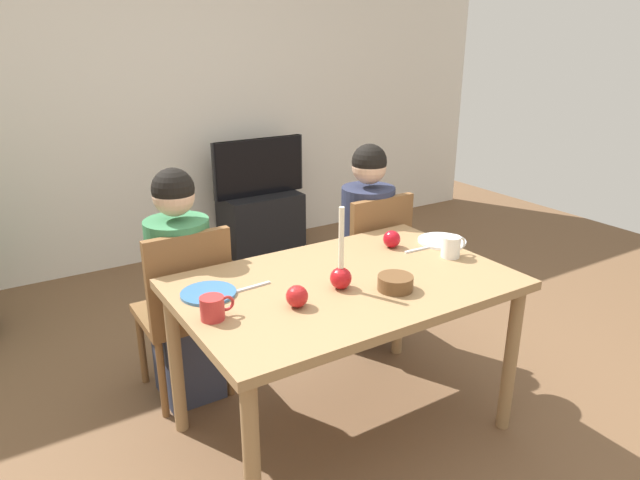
{
  "coord_description": "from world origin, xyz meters",
  "views": [
    {
      "loc": [
        -1.27,
        -1.82,
        1.74
      ],
      "look_at": [
        0.0,
        0.2,
        0.87
      ],
      "focal_mm": 32.12,
      "sensor_mm": 36.0,
      "label": 1
    }
  ],
  "objects_px": {
    "plate_left": "(208,293)",
    "apple_by_left_plate": "(297,296)",
    "tv": "(259,167)",
    "candle_centerpiece": "(341,272)",
    "person_right_child": "(367,248)",
    "person_left_child": "(182,291)",
    "mug_right": "(451,247)",
    "bowl_walnuts": "(395,283)",
    "tv_stand": "(261,222)",
    "chair_left": "(186,305)",
    "plate_right": "(442,241)",
    "mug_left": "(213,308)",
    "apple_near_candle": "(392,239)",
    "chair_right": "(370,259)",
    "dining_table": "(345,298)"
  },
  "relations": [
    {
      "from": "plate_left",
      "to": "apple_by_left_plate",
      "type": "distance_m",
      "value": 0.38
    },
    {
      "from": "tv",
      "to": "candle_centerpiece",
      "type": "distance_m",
      "value": 2.49
    },
    {
      "from": "person_right_child",
      "to": "person_left_child",
      "type": "bearing_deg",
      "value": 180.0
    },
    {
      "from": "candle_centerpiece",
      "to": "mug_right",
      "type": "height_order",
      "value": "candle_centerpiece"
    },
    {
      "from": "candle_centerpiece",
      "to": "bowl_walnuts",
      "type": "distance_m",
      "value": 0.23
    },
    {
      "from": "person_right_child",
      "to": "tv_stand",
      "type": "bearing_deg",
      "value": 85.22
    },
    {
      "from": "chair_left",
      "to": "plate_right",
      "type": "bearing_deg",
      "value": -22.04
    },
    {
      "from": "mug_left",
      "to": "bowl_walnuts",
      "type": "height_order",
      "value": "mug_left"
    },
    {
      "from": "tv",
      "to": "plate_left",
      "type": "xyz_separation_m",
      "value": [
        -1.28,
        -2.13,
        0.05
      ]
    },
    {
      "from": "apple_near_candle",
      "to": "plate_left",
      "type": "bearing_deg",
      "value": -178.07
    },
    {
      "from": "person_right_child",
      "to": "plate_left",
      "type": "bearing_deg",
      "value": -157.74
    },
    {
      "from": "plate_left",
      "to": "plate_right",
      "type": "bearing_deg",
      "value": -2.13
    },
    {
      "from": "tv",
      "to": "mug_right",
      "type": "height_order",
      "value": "tv"
    },
    {
      "from": "apple_by_left_plate",
      "to": "plate_right",
      "type": "bearing_deg",
      "value": 13.61
    },
    {
      "from": "plate_right",
      "to": "apple_by_left_plate",
      "type": "bearing_deg",
      "value": -166.39
    },
    {
      "from": "apple_by_left_plate",
      "to": "plate_left",
      "type": "bearing_deg",
      "value": 131.55
    },
    {
      "from": "person_right_child",
      "to": "candle_centerpiece",
      "type": "height_order",
      "value": "person_right_child"
    },
    {
      "from": "chair_right",
      "to": "mug_right",
      "type": "height_order",
      "value": "chair_right"
    },
    {
      "from": "plate_left",
      "to": "bowl_walnuts",
      "type": "relative_size",
      "value": 1.53
    },
    {
      "from": "chair_right",
      "to": "person_right_child",
      "type": "xyz_separation_m",
      "value": [
        -0.0,
        0.03,
        0.06
      ]
    },
    {
      "from": "dining_table",
      "to": "bowl_walnuts",
      "type": "distance_m",
      "value": 0.25
    },
    {
      "from": "apple_by_left_plate",
      "to": "chair_left",
      "type": "bearing_deg",
      "value": 106.38
    },
    {
      "from": "chair_left",
      "to": "plate_left",
      "type": "xyz_separation_m",
      "value": [
        -0.04,
        -0.43,
        0.24
      ]
    },
    {
      "from": "tv_stand",
      "to": "tv",
      "type": "bearing_deg",
      "value": 90.0
    },
    {
      "from": "chair_right",
      "to": "apple_near_candle",
      "type": "bearing_deg",
      "value": -113.8
    },
    {
      "from": "mug_left",
      "to": "bowl_walnuts",
      "type": "xyz_separation_m",
      "value": [
        0.72,
        -0.15,
        -0.01
      ]
    },
    {
      "from": "mug_left",
      "to": "apple_by_left_plate",
      "type": "xyz_separation_m",
      "value": [
        0.31,
        -0.08,
        -0.0
      ]
    },
    {
      "from": "apple_by_left_plate",
      "to": "mug_left",
      "type": "bearing_deg",
      "value": 166.25
    },
    {
      "from": "person_right_child",
      "to": "plate_left",
      "type": "relative_size",
      "value": 5.26
    },
    {
      "from": "person_left_child",
      "to": "person_right_child",
      "type": "height_order",
      "value": "same"
    },
    {
      "from": "mug_left",
      "to": "bowl_walnuts",
      "type": "bearing_deg",
      "value": -12.08
    },
    {
      "from": "person_left_child",
      "to": "apple_near_candle",
      "type": "xyz_separation_m",
      "value": [
        0.92,
        -0.43,
        0.22
      ]
    },
    {
      "from": "person_right_child",
      "to": "tv",
      "type": "distance_m",
      "value": 1.67
    },
    {
      "from": "chair_left",
      "to": "apple_near_candle",
      "type": "xyz_separation_m",
      "value": [
        0.92,
        -0.4,
        0.28
      ]
    },
    {
      "from": "plate_right",
      "to": "chair_right",
      "type": "bearing_deg",
      "value": 99.81
    },
    {
      "from": "chair_right",
      "to": "bowl_walnuts",
      "type": "bearing_deg",
      "value": -120.82
    },
    {
      "from": "candle_centerpiece",
      "to": "apple_by_left_plate",
      "type": "height_order",
      "value": "candle_centerpiece"
    },
    {
      "from": "tv_stand",
      "to": "mug_left",
      "type": "bearing_deg",
      "value": -119.83
    },
    {
      "from": "tv",
      "to": "mug_left",
      "type": "distance_m",
      "value": 2.69
    },
    {
      "from": "person_right_child",
      "to": "mug_left",
      "type": "bearing_deg",
      "value": -150.77
    },
    {
      "from": "chair_left",
      "to": "chair_right",
      "type": "height_order",
      "value": "same"
    },
    {
      "from": "dining_table",
      "to": "mug_right",
      "type": "distance_m",
      "value": 0.59
    },
    {
      "from": "dining_table",
      "to": "apple_by_left_plate",
      "type": "distance_m",
      "value": 0.34
    },
    {
      "from": "person_right_child",
      "to": "plate_right",
      "type": "relative_size",
      "value": 4.91
    },
    {
      "from": "plate_left",
      "to": "mug_left",
      "type": "relative_size",
      "value": 1.68
    },
    {
      "from": "chair_left",
      "to": "plate_right",
      "type": "xyz_separation_m",
      "value": [
        1.18,
        -0.48,
        0.24
      ]
    },
    {
      "from": "plate_right",
      "to": "apple_by_left_plate",
      "type": "xyz_separation_m",
      "value": [
        -0.97,
        -0.23,
        0.04
      ]
    },
    {
      "from": "chair_left",
      "to": "tv",
      "type": "distance_m",
      "value": 2.11
    },
    {
      "from": "chair_left",
      "to": "bowl_walnuts",
      "type": "relative_size",
      "value": 6.18
    },
    {
      "from": "bowl_walnuts",
      "to": "tv_stand",
      "type": "bearing_deg",
      "value": 76.17
    }
  ]
}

